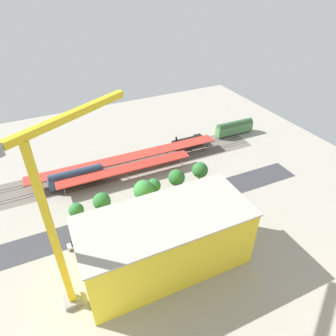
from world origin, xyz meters
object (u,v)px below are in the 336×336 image
at_px(freight_coach_far, 76,177).
at_px(box_truck_1, 150,220).
at_px(box_truck_0, 134,224).
at_px(street_tree_3, 177,178).
at_px(passenger_coach, 234,127).
at_px(street_tree_0, 76,210).
at_px(platform_canopy_far, 127,158).
at_px(parked_car_2, 183,207).
at_px(street_tree_5, 144,190).
at_px(parked_car_4, 134,224).
at_px(traffic_light, 176,203).
at_px(parked_car_0, 225,193).
at_px(parked_car_1, 205,200).
at_px(street_tree_1, 102,201).
at_px(street_tree_2, 154,185).
at_px(construction_building, 165,242).
at_px(locomotive, 189,142).
at_px(street_tree_4, 200,170).
at_px(parked_car_5, 106,233).
at_px(platform_canopy_near, 126,169).
at_px(parked_car_6, 76,244).
at_px(parked_car_3, 158,216).
at_px(tower_crane, 57,214).

relative_size(freight_coach_far, box_truck_1, 2.05).
bearing_deg(box_truck_0, street_tree_3, -151.01).
height_order(passenger_coach, street_tree_0, street_tree_0).
xyz_separation_m(platform_canopy_far, passenger_coach, (-48.74, -3.53, -0.69)).
height_order(parked_car_2, street_tree_5, street_tree_5).
relative_size(platform_canopy_far, box_truck_1, 7.89).
xyz_separation_m(parked_car_4, traffic_light, (-12.65, 0.87, 3.62)).
xyz_separation_m(parked_car_0, box_truck_0, (30.86, 1.06, 1.01)).
bearing_deg(parked_car_1, street_tree_1, -17.54).
bearing_deg(parked_car_0, parked_car_2, -1.32).
bearing_deg(street_tree_2, construction_building, 72.37).
distance_m(locomotive, street_tree_4, 24.94).
bearing_deg(parked_car_2, parked_car_5, -0.03).
distance_m(parked_car_1, traffic_light, 10.97).
relative_size(construction_building, box_truck_0, 4.24).
xyz_separation_m(street_tree_1, street_tree_2, (-16.19, 0.08, 0.27)).
bearing_deg(street_tree_2, street_tree_3, -179.84).
xyz_separation_m(platform_canopy_near, box_truck_0, (6.17, 23.05, -2.28)).
bearing_deg(box_truck_0, parked_car_2, -175.01).
distance_m(passenger_coach, street_tree_4, 38.58).
height_order(parked_car_2, street_tree_0, street_tree_0).
distance_m(locomotive, passenger_coach, 21.90).
height_order(construction_building, street_tree_4, construction_building).
bearing_deg(street_tree_2, street_tree_0, 1.90).
xyz_separation_m(street_tree_1, street_tree_4, (-32.49, 0.07, 0.94)).
distance_m(passenger_coach, parked_car_4, 65.55).
bearing_deg(parked_car_6, street_tree_4, -167.67).
bearing_deg(street_tree_1, locomotive, -151.11).
relative_size(parked_car_2, traffic_light, 0.72).
relative_size(parked_car_3, box_truck_1, 0.49).
bearing_deg(traffic_light, locomotive, -124.63).
distance_m(platform_canopy_near, tower_crane, 47.92).
bearing_deg(street_tree_2, parked_car_3, 72.50).
bearing_deg(tower_crane, street_tree_4, -152.26).
bearing_deg(locomotive, parked_car_4, 42.13).
height_order(freight_coach_far, parked_car_0, freight_coach_far).
height_order(parked_car_6, street_tree_0, street_tree_0).
bearing_deg(construction_building, parked_car_1, -142.81).
bearing_deg(platform_canopy_far, parked_car_1, 116.92).
xyz_separation_m(passenger_coach, box_truck_0, (57.70, 33.12, -1.40)).
height_order(parked_car_1, construction_building, construction_building).
distance_m(parked_car_5, construction_building, 19.69).
xyz_separation_m(parked_car_4, street_tree_4, (-26.28, -8.96, 4.51)).
xyz_separation_m(parked_car_2, street_tree_0, (29.06, -7.93, 3.85)).
relative_size(locomotive, freight_coach_far, 0.81).
relative_size(parked_car_5, street_tree_3, 0.58).
relative_size(parked_car_1, street_tree_4, 0.52).
distance_m(street_tree_0, street_tree_4, 39.83).
bearing_deg(platform_canopy_near, platform_canopy_far, -113.07).
xyz_separation_m(parked_car_2, street_tree_3, (-2.25, -8.73, 4.30)).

